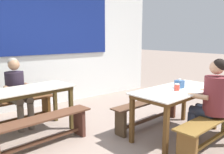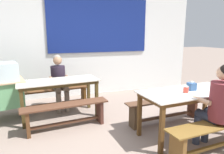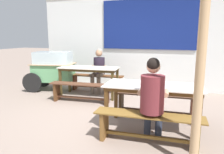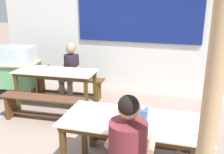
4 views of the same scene
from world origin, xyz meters
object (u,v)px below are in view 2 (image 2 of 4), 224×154
(bench_near_front, at_px, (216,134))
(condiment_jar, at_px, (186,89))
(bench_far_back, at_px, (55,95))
(person_near_front, at_px, (219,103))
(dining_table_far, at_px, (59,84))
(person_center_facing, at_px, (59,79))
(bench_far_front, at_px, (66,112))
(bench_near_back, at_px, (165,107))
(tissue_box, at_px, (192,86))
(dining_table_near, at_px, (188,96))

(bench_near_front, bearing_deg, condiment_jar, 104.98)
(bench_far_back, xyz_separation_m, bench_near_front, (2.03, -2.68, -0.02))
(person_near_front, bearing_deg, dining_table_far, 134.76)
(bench_near_front, bearing_deg, person_near_front, 53.43)
(condiment_jar, bearing_deg, dining_table_far, 139.49)
(bench_far_back, distance_m, person_center_facing, 0.41)
(bench_far_back, height_order, bench_far_front, same)
(dining_table_far, distance_m, bench_far_front, 0.70)
(person_center_facing, height_order, person_near_front, person_near_front)
(bench_near_back, distance_m, bench_near_front, 1.17)
(dining_table_far, height_order, condiment_jar, condiment_jar)
(bench_far_back, xyz_separation_m, tissue_box, (2.08, -2.06, 0.53))
(person_near_front, distance_m, tissue_box, 0.57)
(dining_table_near, bearing_deg, condiment_jar, -152.39)
(person_near_front, distance_m, condiment_jar, 0.51)
(bench_far_front, xyz_separation_m, person_center_facing, (-0.01, 1.09, 0.39))
(bench_near_back, height_order, condiment_jar, condiment_jar)
(bench_near_back, xyz_separation_m, condiment_jar, (-0.07, -0.64, 0.54))
(bench_near_back, relative_size, tissue_box, 10.97)
(person_center_facing, relative_size, condiment_jar, 11.48)
(bench_near_back, height_order, bench_near_front, same)
(bench_far_front, height_order, bench_near_back, same)
(tissue_box, bearing_deg, condiment_jar, -154.46)
(person_near_front, bearing_deg, bench_near_front, -126.57)
(bench_near_front, xyz_separation_m, person_center_facing, (-1.93, 2.61, 0.40))
(tissue_box, bearing_deg, bench_far_back, 135.16)
(bench_near_front, relative_size, tissue_box, 10.81)
(dining_table_near, xyz_separation_m, bench_far_back, (-2.00, 2.10, -0.38))
(bench_near_front, bearing_deg, person_center_facing, 126.48)
(person_near_front, bearing_deg, bench_far_front, 143.46)
(person_center_facing, bearing_deg, condiment_jar, -49.31)
(dining_table_near, relative_size, person_near_front, 1.28)
(bench_far_back, height_order, person_center_facing, person_center_facing)
(bench_far_front, bearing_deg, person_near_front, -36.54)
(dining_table_far, height_order, person_near_front, person_near_front)
(dining_table_near, bearing_deg, dining_table_far, 142.04)
(tissue_box, relative_size, condiment_jar, 1.39)
(dining_table_far, bearing_deg, bench_far_front, -84.33)
(bench_far_front, height_order, condiment_jar, condiment_jar)
(dining_table_far, distance_m, bench_near_front, 2.91)
(bench_far_back, bearing_deg, tissue_box, -44.84)
(bench_far_front, height_order, bench_near_front, same)
(bench_far_back, bearing_deg, bench_near_back, -37.63)
(bench_near_back, relative_size, bench_near_front, 1.02)
(bench_far_back, distance_m, tissue_box, 2.97)
(bench_far_front, bearing_deg, person_center_facing, 90.53)
(person_center_facing, bearing_deg, bench_far_front, -89.47)
(bench_near_back, distance_m, condiment_jar, 0.84)
(person_near_front, height_order, tissue_box, person_near_front)
(dining_table_near, bearing_deg, tissue_box, 22.63)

